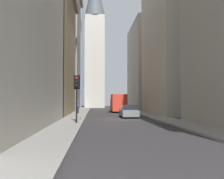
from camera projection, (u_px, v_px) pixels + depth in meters
The scene contains 13 objects.
ground_plane at pixel (118, 119), 28.45m from camera, with size 135.00×135.00×0.00m, color #302D30.
sidewalk_right at pixel (74, 119), 28.17m from camera, with size 90.00×2.20×0.14m, color gray.
sidewalk_left at pixel (162, 118), 28.74m from camera, with size 90.00×2.20×0.14m, color gray.
building_left_midfar at pixel (186, 8), 40.08m from camera, with size 16.40×10.50×30.17m.
building_left_far at pixel (155, 67), 60.18m from camera, with size 17.10×10.00×18.15m.
building_right_far at pixel (55, 47), 57.13m from camera, with size 13.51×10.50×25.71m.
building_right_midfar at pixel (33, 42), 37.18m from camera, with size 18.21×10.50×19.43m.
church_spire at pixel (95, 37), 72.32m from camera, with size 5.50×5.50×34.88m.
delivery_truck at pixel (118, 103), 44.92m from camera, with size 6.46×2.25×2.84m.
hatchback_grey at pixel (129, 112), 31.13m from camera, with size 4.30×1.78×1.42m.
traffic_light_foreground at pixel (77, 88), 22.21m from camera, with size 0.43×0.52×3.79m.
pedestrian at pixel (78, 106), 37.75m from camera, with size 0.26×0.44×1.75m.
discarded_bottle at pixel (80, 118), 26.03m from camera, with size 0.07×0.07×0.27m.
Camera 1 is at (-28.45, 2.45, 1.94)m, focal length 44.85 mm.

